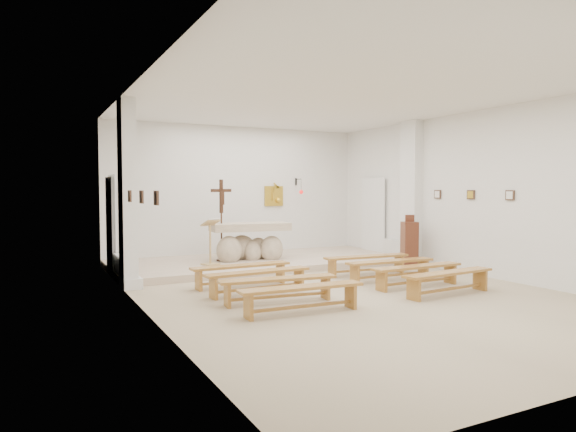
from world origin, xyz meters
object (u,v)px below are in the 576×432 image
lectern (211,242)px  bench_left_fourth (302,293)px  altar (249,244)px  crucifix_stand (221,214)px  bench_left_front (241,270)px  bench_right_third (417,271)px  bench_left_third (278,284)px  bench_right_second (390,265)px  bench_right_front (367,260)px  bench_right_fourth (449,277)px  donation_pedestal (409,244)px  bench_left_second (258,276)px

lectern → bench_left_fourth: size_ratio=0.53×
altar → crucifix_stand: crucifix_stand is taller
bench_left_front → bench_right_third: bearing=-30.7°
bench_right_third → bench_left_third: bearing=179.1°
bench_left_front → bench_left_third: (0.00, -1.60, 0.00)m
bench_right_second → crucifix_stand: bearing=128.3°
lectern → bench_right_front: 3.46m
bench_left_fourth → lectern: bearing=92.0°
altar → lectern: (-1.11, -0.42, 0.14)m
altar → bench_left_fourth: (-1.14, -4.74, -0.21)m
bench_right_front → bench_right_second: same height
altar → bench_left_fourth: 4.88m
altar → bench_right_fourth: altar is taller
donation_pedestal → bench_right_front: bearing=-146.4°
lectern → crucifix_stand: (0.45, 0.54, 0.59)m
lectern → bench_right_fourth: bearing=-77.5°
bench_left_front → bench_right_front: (2.90, 0.00, 0.00)m
lectern → bench_left_second: size_ratio=0.53×
bench_right_front → bench_right_second: 0.80m
bench_right_second → donation_pedestal: bearing=40.2°
donation_pedestal → bench_right_third: size_ratio=0.64×
donation_pedestal → bench_left_front: bearing=-155.9°
bench_right_front → bench_left_fourth: (-2.90, -2.40, 0.00)m
bench_right_fourth → altar: bearing=105.5°
lectern → bench_left_front: bearing=-112.2°
bench_right_front → lectern: bearing=149.9°
crucifix_stand → bench_left_second: 3.43m
crucifix_stand → bench_right_third: 4.81m
bench_right_front → bench_right_second: size_ratio=1.00×
bench_left_second → bench_left_third: 0.80m
lectern → bench_left_third: 3.53m
bench_right_second → bench_left_fourth: bearing=-149.3°
bench_left_second → bench_right_front: bearing=12.0°
bench_left_third → bench_left_fourth: same height
crucifix_stand → donation_pedestal: 4.48m
crucifix_stand → bench_left_front: (-0.49, -2.45, -0.95)m
bench_right_front → bench_left_third: same height
bench_left_third → bench_right_third: (2.90, 0.00, 0.00)m
donation_pedestal → bench_right_third: (-1.50, -1.99, -0.24)m
bench_right_second → bench_right_fourth: size_ratio=0.99×
altar → bench_right_fourth: size_ratio=0.99×
bench_left_third → donation_pedestal: bearing=30.9°
bench_left_third → bench_right_third: 2.90m
bench_right_front → bench_right_fourth: bearing=-86.3°
lectern → bench_right_front: (2.86, -1.91, -0.36)m
bench_left_third → bench_left_second: bearing=96.5°
altar → bench_right_fourth: bearing=-63.8°
crucifix_stand → bench_right_front: crucifix_stand is taller
bench_right_second → bench_left_third: bearing=-162.7°
altar → crucifix_stand: 0.99m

